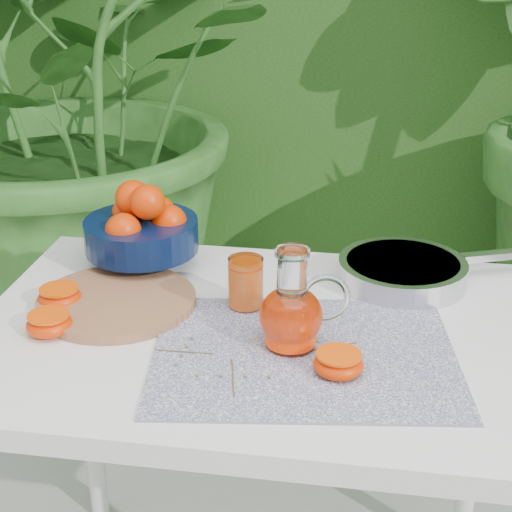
% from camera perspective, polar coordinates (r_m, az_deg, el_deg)
% --- Properties ---
extents(potted_plant_left, '(2.52, 2.52, 1.85)m').
position_cam_1_polar(potted_plant_left, '(2.59, -13.02, 12.15)').
color(potted_plant_left, '#2B591E').
rests_on(potted_plant_left, ground).
extents(white_table, '(1.00, 0.70, 0.75)m').
position_cam_1_polar(white_table, '(1.43, -0.13, -8.07)').
color(white_table, white).
rests_on(white_table, ground).
extents(placemat, '(0.55, 0.45, 0.00)m').
position_cam_1_polar(placemat, '(1.31, 3.51, -7.09)').
color(placemat, '#0E134F').
rests_on(placemat, white_table).
extents(cutting_board, '(0.37, 0.37, 0.02)m').
position_cam_1_polar(cutting_board, '(1.48, -10.09, -3.28)').
color(cutting_board, '#9A6945').
rests_on(cutting_board, white_table).
extents(fruit_bowl, '(0.30, 0.30, 0.18)m').
position_cam_1_polar(fruit_bowl, '(1.61, -8.27, 2.05)').
color(fruit_bowl, black).
rests_on(fruit_bowl, white_table).
extents(juice_pitcher, '(0.16, 0.13, 0.18)m').
position_cam_1_polar(juice_pitcher, '(1.30, 2.66, -4.17)').
color(juice_pitcher, white).
rests_on(juice_pitcher, white_table).
extents(juice_tumbler, '(0.08, 0.08, 0.10)m').
position_cam_1_polar(juice_tumbler, '(1.44, -0.75, -2.03)').
color(juice_tumbler, white).
rests_on(juice_tumbler, white_table).
extents(saute_pan, '(0.46, 0.33, 0.05)m').
position_cam_1_polar(saute_pan, '(1.57, 10.73, -1.03)').
color(saute_pan, silver).
rests_on(saute_pan, white_table).
extents(orange_halves, '(0.61, 0.24, 0.04)m').
position_cam_1_polar(orange_halves, '(1.37, -8.33, -5.08)').
color(orange_halves, '#F64202').
rests_on(orange_halves, white_table).
extents(thyme_sprigs, '(0.33, 0.23, 0.01)m').
position_cam_1_polar(thyme_sprigs, '(1.29, -0.43, -7.42)').
color(thyme_sprigs, brown).
rests_on(thyme_sprigs, white_table).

